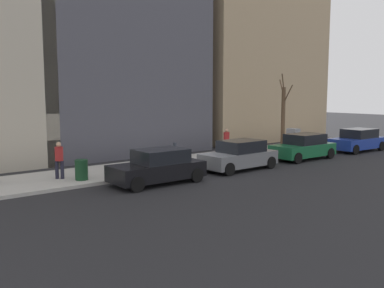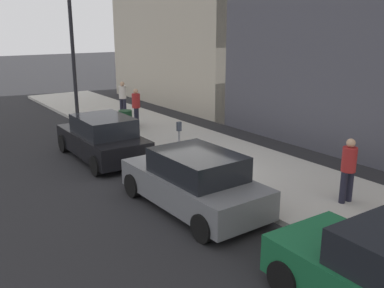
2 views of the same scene
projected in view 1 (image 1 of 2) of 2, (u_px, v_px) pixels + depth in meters
The scene contains 13 objects.
ground_plane at pixel (197, 171), 21.89m from camera, with size 120.00×120.00×0.00m, color #232326.
sidewalk at pixel (173, 164), 23.42m from camera, with size 4.00×36.00×0.15m, color #B2AFA8.
parked_car_blue at pixel (358, 140), 29.07m from camera, with size 2.07×4.27×1.52m.
parked_car_green at pixel (303, 147), 25.60m from camera, with size 2.00×4.24×1.52m.
parked_car_grey at pixel (239, 156), 22.19m from camera, with size 1.99×4.23×1.52m.
parked_car_black at pixel (158, 167), 18.80m from camera, with size 1.96×4.22×1.52m.
parking_meter at pixel (175, 153), 21.46m from camera, with size 0.14×0.10×1.35m.
utility_box at pixel (293, 139), 28.71m from camera, with size 0.83×0.61×1.43m.
bare_tree at pixel (283, 115), 29.83m from camera, with size 1.62×1.14×5.11m.
trash_bin at pixel (81, 170), 18.86m from camera, with size 0.56×0.56×0.90m, color #14381E.
pedestrian_near_meter at pixel (226, 140), 25.95m from camera, with size 0.40×0.36×1.66m.
pedestrian_midblock at pixel (59, 158), 19.05m from camera, with size 0.36×0.36×1.66m.
office_tower_left at pixel (227, 48), 38.32m from camera, with size 12.62×12.62×15.79m, color tan.
Camera 1 is at (-16.62, 13.73, 4.03)m, focal length 40.00 mm.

